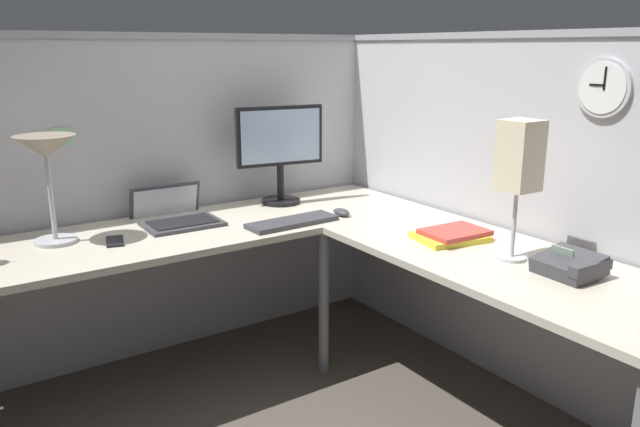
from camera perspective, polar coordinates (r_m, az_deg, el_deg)
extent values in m
plane|color=#4C443D|center=(2.92, -0.54, -16.27)|extent=(6.80, 6.80, 0.00)
cube|color=#B2B2B7|center=(3.21, -14.70, 1.15)|extent=(2.57, 0.10, 1.55)
cube|color=#939399|center=(3.12, -15.68, 15.37)|extent=(2.57, 0.12, 0.03)
cube|color=#B2B2B7|center=(2.98, 16.45, -0.02)|extent=(0.10, 2.37, 1.55)
cube|color=#939399|center=(2.89, 17.63, 15.31)|extent=(0.12, 2.37, 0.03)
cube|color=beige|center=(2.86, -12.12, -1.61)|extent=(2.35, 0.66, 0.03)
cube|color=beige|center=(2.49, 16.38, -4.34)|extent=(0.66, 1.49, 0.03)
cylinder|color=slate|center=(2.96, 0.34, -8.22)|extent=(0.05, 0.05, 0.70)
cylinder|color=black|center=(3.25, -3.59, 1.14)|extent=(0.20, 0.20, 0.02)
cylinder|color=black|center=(3.23, -3.62, 2.87)|extent=(0.04, 0.04, 0.20)
cube|color=black|center=(3.18, -3.69, 7.10)|extent=(0.46, 0.09, 0.30)
cube|color=#99B2D1|center=(3.17, -3.57, 7.06)|extent=(0.42, 0.06, 0.26)
cube|color=#38383D|center=(2.90, -12.44, -0.92)|extent=(0.34, 0.25, 0.02)
cube|color=black|center=(2.90, -12.45, -0.73)|extent=(0.29, 0.19, 0.00)
cube|color=#38383D|center=(3.10, -13.96, 0.70)|extent=(0.34, 0.07, 0.22)
cube|color=silver|center=(3.09, -13.91, 0.67)|extent=(0.31, 0.06, 0.18)
cube|color=#38383D|center=(2.85, -2.55, -0.78)|extent=(0.44, 0.16, 0.02)
ellipsoid|color=#38383D|center=(3.00, 1.96, 0.12)|extent=(0.06, 0.10, 0.03)
cylinder|color=#B7BABF|center=(2.81, -22.97, -2.30)|extent=(0.17, 0.17, 0.02)
cylinder|color=#B7BABF|center=(2.76, -23.37, 1.51)|extent=(0.02, 0.02, 0.38)
cone|color=gray|center=(2.72, -23.80, 5.61)|extent=(0.24, 0.24, 0.09)
cube|color=black|center=(2.72, -18.22, -2.42)|extent=(0.10, 0.16, 0.01)
cube|color=#38383D|center=(2.38, 21.76, -4.46)|extent=(0.20, 0.21, 0.10)
cube|color=#8CA58C|center=(2.39, 21.28, -3.37)|extent=(0.02, 0.09, 0.04)
cube|color=#38383D|center=(2.33, 23.46, -4.55)|extent=(0.19, 0.05, 0.04)
cube|color=yellow|center=(2.68, 11.80, -2.12)|extent=(0.31, 0.26, 0.02)
cube|color=#BF3F38|center=(2.67, 12.20, -1.67)|extent=(0.27, 0.20, 0.02)
cylinder|color=#B7BABF|center=(2.50, 17.07, -3.87)|extent=(0.11, 0.11, 0.01)
cylinder|color=#B7BABF|center=(2.46, 17.30, -0.90)|extent=(0.02, 0.02, 0.27)
cube|color=beige|center=(2.40, 17.78, 5.07)|extent=(0.13, 0.13, 0.26)
cylinder|color=#B7BABF|center=(2.58, 24.55, 10.40)|extent=(0.03, 0.22, 0.22)
cylinder|color=white|center=(2.57, 24.34, 10.40)|extent=(0.00, 0.19, 0.19)
cube|color=black|center=(2.58, 23.95, 10.67)|extent=(0.00, 0.06, 0.01)
cube|color=black|center=(2.56, 24.58, 11.15)|extent=(0.00, 0.01, 0.08)
cube|color=#8CCC99|center=(2.99, -22.48, 6.52)|extent=(0.08, 0.00, 0.08)
cube|color=pink|center=(3.27, -7.33, 8.54)|extent=(0.06, 0.00, 0.08)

